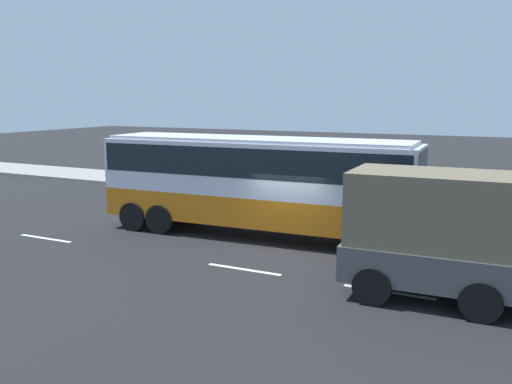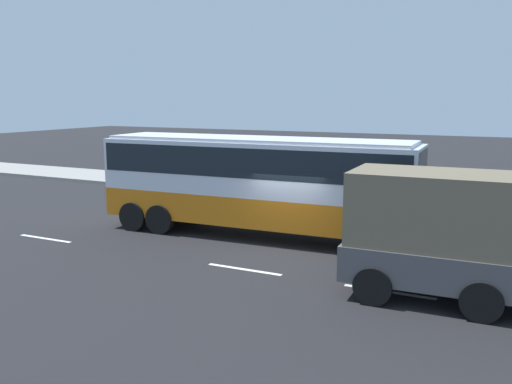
# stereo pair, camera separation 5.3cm
# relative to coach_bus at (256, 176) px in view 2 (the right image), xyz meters

# --- Properties ---
(ground_plane) EXTENTS (120.00, 120.00, 0.00)m
(ground_plane) POSITION_rel_coach_bus_xyz_m (1.76, -1.09, -2.23)
(ground_plane) COLOR black
(sidewalk_curb) EXTENTS (80.00, 4.00, 0.15)m
(sidewalk_curb) POSITION_rel_coach_bus_xyz_m (1.76, 8.87, -2.15)
(sidewalk_curb) COLOR gray
(sidewalk_curb) RESTS_ON ground_plane
(lane_centreline) EXTENTS (42.62, 0.16, 0.01)m
(lane_centreline) POSITION_rel_coach_bus_xyz_m (3.56, -3.74, -2.22)
(lane_centreline) COLOR white
(lane_centreline) RESTS_ON ground_plane
(coach_bus) EXTENTS (11.67, 3.09, 3.60)m
(coach_bus) POSITION_rel_coach_bus_xyz_m (0.00, 0.00, 0.00)
(coach_bus) COLOR orange
(coach_bus) RESTS_ON ground_plane
(cargo_truck) EXTENTS (7.18, 2.72, 3.21)m
(cargo_truck) POSITION_rel_coach_bus_xyz_m (7.88, -3.61, -0.55)
(cargo_truck) COLOR navy
(cargo_truck) RESTS_ON ground_plane
(pedestrian_near_curb) EXTENTS (0.32, 0.32, 1.66)m
(pedestrian_near_curb) POSITION_rel_coach_bus_xyz_m (-3.49, 9.19, -1.12)
(pedestrian_near_curb) COLOR black
(pedestrian_near_curb) RESTS_ON sidewalk_curb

